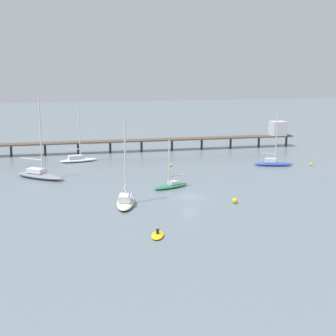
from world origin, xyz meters
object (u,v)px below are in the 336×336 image
Objects in this scene: pier at (188,137)px; mooring_buoy_mid at (311,164)px; sailboat_gray at (40,174)px; mooring_buoy_near at (171,165)px; mooring_buoy_far at (235,201)px; dinghy_yellow at (158,235)px; sailboat_cream at (126,200)px; sailboat_green at (171,185)px; sailboat_blue at (273,162)px; sailboat_white at (78,159)px.

pier reaches higher than mooring_buoy_mid.
mooring_buoy_near is at bearing 12.11° from sailboat_gray.
sailboat_gray is 24.79m from mooring_buoy_near.
mooring_buoy_far is at bearing -96.83° from pier.
dinghy_yellow is (-18.95, -57.14, -2.83)m from pier.
sailboat_cream is 1.59× the size of sailboat_green.
sailboat_cream is at bearing -145.96° from sailboat_blue.
mooring_buoy_far is (-23.82, -22.42, 0.12)m from mooring_buoy_mid.
mooring_buoy_near is at bearing 168.82° from mooring_buoy_mid.
mooring_buoy_mid is at bearing 20.91° from sailboat_green.
mooring_buoy_mid is (38.93, 19.85, -0.44)m from sailboat_cream.
sailboat_white reaches higher than pier.
dinghy_yellow is at bearing -82.38° from sailboat_white.
sailboat_gray is at bearing -167.89° from mooring_buoy_near.
sailboat_cream is at bearing 170.36° from mooring_buoy_far.
sailboat_white is at bearing 162.33° from mooring_buoy_mid.
sailboat_cream is at bearing -59.07° from sailboat_gray.
pier is at bearing 64.50° from sailboat_cream.
sailboat_green is 23.19m from dinghy_yellow.
mooring_buoy_mid is (30.52, 11.66, -0.25)m from sailboat_green.
sailboat_blue is 7.45m from mooring_buoy_mid.
pier is at bearing 116.92° from sailboat_blue.
pier is 5.28× the size of sailboat_gray.
sailboat_cream is 15.33m from mooring_buoy_far.
sailboat_cream reaches higher than mooring_buoy_mid.
dinghy_yellow is 40.53m from mooring_buoy_near.
sailboat_white reaches higher than mooring_buoy_mid.
sailboat_blue is at bearing 34.04° from sailboat_cream.
sailboat_gray is 50.86m from mooring_buoy_mid.
sailboat_blue reaches higher than mooring_buoy_mid.
mooring_buoy_far is at bearing -9.64° from sailboat_cream.
dinghy_yellow reaches higher than mooring_buoy_mid.
mooring_buoy_near is (24.24, 5.20, -0.51)m from sailboat_gray.
sailboat_green is 14.51× the size of mooring_buoy_mid.
sailboat_gray is at bearing 150.05° from sailboat_green.
sailboat_gray is 3.99× the size of dinghy_yellow.
sailboat_green is at bearing -62.77° from sailboat_white.
sailboat_white is (-4.75, 33.77, -0.04)m from sailboat_cream.
sailboat_blue is at bearing 29.57° from sailboat_green.
mooring_buoy_near is at bearing 77.04° from sailboat_green.
mooring_buoy_mid is at bearing -11.82° from sailboat_blue.
mooring_buoy_far is (-5.48, -45.73, -2.65)m from pier.
sailboat_gray is (-32.52, -23.25, -2.26)m from pier.
sailboat_green is at bearing -29.95° from sailboat_gray.
mooring_buoy_mid is at bearing 27.02° from sailboat_cream.
sailboat_gray reaches higher than sailboat_cream.
mooring_buoy_mid is at bearing -11.18° from mooring_buoy_near.
sailboat_blue reaches higher than pier.
sailboat_white is 28.77m from sailboat_green.
sailboat_green is at bearing -102.96° from mooring_buoy_near.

